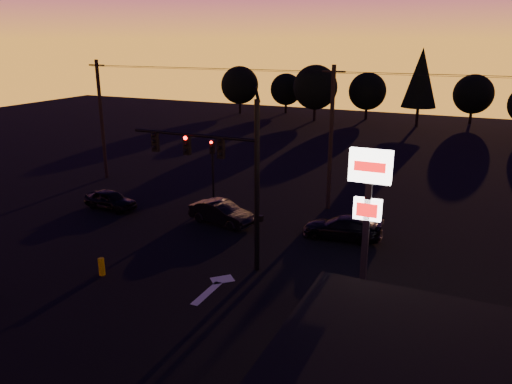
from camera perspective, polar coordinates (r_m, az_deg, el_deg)
ground at (r=21.45m, az=-8.17°, el=-12.29°), size 120.00×120.00×0.00m
lane_arrow at (r=22.46m, az=-4.76°, el=-10.70°), size 1.20×3.10×0.01m
traffic_signal_mast at (r=22.88m, az=-3.56°, el=3.10°), size 6.79×0.52×8.58m
secondary_signal at (r=32.05m, az=-4.99°, el=3.33°), size 0.30×0.31×4.35m
pylon_sign at (r=18.29m, az=12.69°, el=-1.00°), size 1.50×0.28×6.80m
utility_pole_0 at (r=40.06m, az=-17.24°, el=7.93°), size 1.40×0.26×9.00m
utility_pole_1 at (r=31.31m, az=8.55°, el=6.12°), size 1.40×0.26×9.00m
power_wires at (r=30.81m, az=8.89°, el=13.39°), size 36.00×1.22×0.07m
bollard at (r=24.29m, az=-17.23°, el=-8.15°), size 0.28×0.28×0.83m
tree_0 at (r=73.42m, az=-1.87°, el=12.11°), size 5.36×5.36×6.74m
tree_1 at (r=73.82m, az=3.46°, el=11.63°), size 4.54×4.54×5.71m
tree_2 at (r=67.05m, az=6.79°, el=11.80°), size 5.77×5.78×7.26m
tree_3 at (r=69.43m, az=12.62°, el=11.17°), size 4.95×4.95×6.22m
tree_4 at (r=65.17m, az=18.31°, el=12.29°), size 4.18×4.18×9.50m
tree_5 at (r=69.93m, az=23.59°, el=10.22°), size 4.95×4.95×6.22m
car_left at (r=33.22m, az=-16.30°, el=-0.85°), size 3.66×1.68×1.22m
car_mid at (r=29.41m, az=-3.97°, el=-2.38°), size 4.25×2.19×1.34m
car_right at (r=27.62m, az=9.83°, el=-4.03°), size 4.42×2.09×1.24m
suv_parked at (r=17.18m, az=14.07°, el=-18.16°), size 2.35×4.99×1.38m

